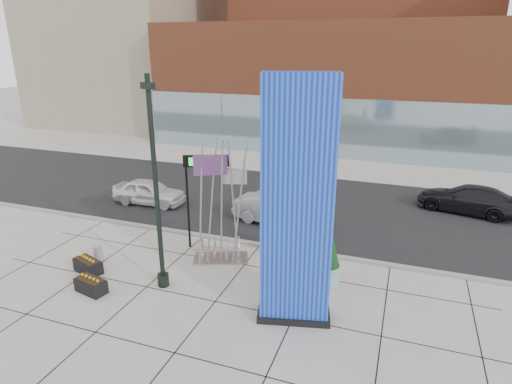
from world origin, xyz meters
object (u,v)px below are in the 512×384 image
(public_art_sculpture, at_px, (220,230))
(concrete_bollard, at_px, (98,253))
(car_silver_mid, at_px, (279,210))
(lamp_post, at_px, (157,207))
(overhead_street_sign, at_px, (201,171))
(car_white_west, at_px, (149,192))
(blue_pylon, at_px, (297,210))

(public_art_sculpture, relative_size, concrete_bollard, 7.28)
(car_silver_mid, bearing_deg, public_art_sculpture, 173.14)
(public_art_sculpture, distance_m, concrete_bollard, 5.52)
(lamp_post, relative_size, overhead_street_sign, 1.83)
(car_silver_mid, bearing_deg, lamp_post, 169.95)
(public_art_sculpture, relative_size, overhead_street_sign, 1.22)
(lamp_post, bearing_deg, car_white_west, 126.09)
(car_white_west, relative_size, car_silver_mid, 0.89)
(car_white_west, bearing_deg, blue_pylon, -128.13)
(car_white_west, height_order, car_silver_mid, car_silver_mid)
(overhead_street_sign, height_order, car_silver_mid, overhead_street_sign)
(lamp_post, xyz_separation_m, car_silver_mid, (2.54, 7.49, -2.54))
(public_art_sculpture, height_order, concrete_bollard, public_art_sculpture)
(public_art_sculpture, relative_size, car_silver_mid, 1.11)
(concrete_bollard, height_order, overhead_street_sign, overhead_street_sign)
(blue_pylon, bearing_deg, public_art_sculpture, 129.86)
(car_silver_mid, bearing_deg, overhead_street_sign, 157.56)
(public_art_sculpture, height_order, overhead_street_sign, public_art_sculpture)
(car_white_west, bearing_deg, car_silver_mid, -94.47)
(lamp_post, relative_size, car_silver_mid, 1.66)
(public_art_sculpture, distance_m, car_silver_mid, 4.88)
(public_art_sculpture, bearing_deg, car_white_west, 122.43)
(blue_pylon, bearing_deg, overhead_street_sign, 131.45)
(public_art_sculpture, bearing_deg, car_silver_mid, 52.65)
(blue_pylon, bearing_deg, car_silver_mid, 96.87)
(lamp_post, height_order, car_white_west, lamp_post)
(car_white_west, bearing_deg, concrete_bollard, -166.64)
(lamp_post, xyz_separation_m, public_art_sculpture, (1.24, 2.83, -1.92))
(lamp_post, height_order, concrete_bollard, lamp_post)
(public_art_sculpture, relative_size, car_white_west, 1.24)
(blue_pylon, height_order, car_silver_mid, blue_pylon)
(overhead_street_sign, bearing_deg, blue_pylon, -57.38)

